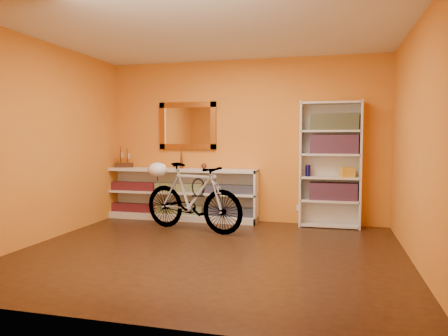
% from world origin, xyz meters
% --- Properties ---
extents(floor, '(4.50, 4.00, 0.01)m').
position_xyz_m(floor, '(0.00, 0.00, -0.01)').
color(floor, black).
rests_on(floor, ground).
extents(ceiling, '(4.50, 4.00, 0.01)m').
position_xyz_m(ceiling, '(0.00, 0.00, 2.60)').
color(ceiling, silver).
rests_on(ceiling, ground).
extents(back_wall, '(4.50, 0.01, 2.60)m').
position_xyz_m(back_wall, '(0.00, 2.00, 1.30)').
color(back_wall, orange).
rests_on(back_wall, ground).
extents(left_wall, '(0.01, 4.00, 2.60)m').
position_xyz_m(left_wall, '(-2.25, 0.00, 1.30)').
color(left_wall, orange).
rests_on(left_wall, ground).
extents(right_wall, '(0.01, 4.00, 2.60)m').
position_xyz_m(right_wall, '(2.25, 0.00, 1.30)').
color(right_wall, orange).
rests_on(right_wall, ground).
extents(gilt_mirror, '(0.98, 0.06, 0.78)m').
position_xyz_m(gilt_mirror, '(-0.95, 1.97, 1.55)').
color(gilt_mirror, '#92531A').
rests_on(gilt_mirror, back_wall).
extents(wall_socket, '(0.09, 0.02, 0.09)m').
position_xyz_m(wall_socket, '(0.90, 1.99, 0.25)').
color(wall_socket, silver).
rests_on(wall_socket, back_wall).
extents(console_unit, '(2.60, 0.35, 0.85)m').
position_xyz_m(console_unit, '(-1.05, 1.81, 0.42)').
color(console_unit, silver).
rests_on(console_unit, floor).
extents(cd_row_lower, '(2.50, 0.13, 0.14)m').
position_xyz_m(cd_row_lower, '(-1.05, 1.79, 0.17)').
color(cd_row_lower, black).
rests_on(cd_row_lower, console_unit).
extents(cd_row_upper, '(2.50, 0.13, 0.14)m').
position_xyz_m(cd_row_upper, '(-1.05, 1.79, 0.54)').
color(cd_row_upper, navy).
rests_on(cd_row_upper, console_unit).
extents(model_ship, '(0.32, 0.19, 0.35)m').
position_xyz_m(model_ship, '(-2.04, 1.81, 1.03)').
color(model_ship, '#3A1E10').
rests_on(model_ship, console_unit).
extents(toy_car, '(0.00, 0.00, 0.00)m').
position_xyz_m(toy_car, '(-1.53, 1.81, 0.85)').
color(toy_car, black).
rests_on(toy_car, console_unit).
extents(bronze_ornament, '(0.06, 0.06, 0.38)m').
position_xyz_m(bronze_ornament, '(-1.01, 1.81, 1.04)').
color(bronze_ornament, '#59301E').
rests_on(bronze_ornament, console_unit).
extents(decorative_orb, '(0.09, 0.09, 0.09)m').
position_xyz_m(decorative_orb, '(-0.62, 1.81, 0.89)').
color(decorative_orb, '#59301E').
rests_on(decorative_orb, console_unit).
extents(bookcase, '(0.90, 0.30, 1.90)m').
position_xyz_m(bookcase, '(1.36, 1.84, 0.95)').
color(bookcase, silver).
rests_on(bookcase, floor).
extents(book_row_a, '(0.70, 0.22, 0.26)m').
position_xyz_m(book_row_a, '(1.41, 1.84, 0.55)').
color(book_row_a, maroon).
rests_on(book_row_a, bookcase).
extents(book_row_b, '(0.70, 0.22, 0.28)m').
position_xyz_m(book_row_b, '(1.41, 1.84, 1.25)').
color(book_row_b, maroon).
rests_on(book_row_b, bookcase).
extents(book_row_c, '(0.70, 0.22, 0.25)m').
position_xyz_m(book_row_c, '(1.41, 1.84, 1.59)').
color(book_row_c, '#16454F').
rests_on(book_row_c, bookcase).
extents(travel_mug, '(0.08, 0.08, 0.17)m').
position_xyz_m(travel_mug, '(1.03, 1.82, 0.85)').
color(travel_mug, navy).
rests_on(travel_mug, bookcase).
extents(red_tin, '(0.17, 0.17, 0.17)m').
position_xyz_m(red_tin, '(1.16, 1.87, 1.55)').
color(red_tin, maroon).
rests_on(red_tin, bookcase).
extents(yellow_bag, '(0.23, 0.19, 0.15)m').
position_xyz_m(yellow_bag, '(1.61, 1.80, 0.84)').
color(yellow_bag, gold).
rests_on(yellow_bag, bookcase).
extents(bicycle, '(0.88, 1.73, 0.99)m').
position_xyz_m(bicycle, '(-0.56, 1.05, 0.49)').
color(bicycle, silver).
rests_on(bicycle, floor).
extents(helmet, '(0.29, 0.28, 0.22)m').
position_xyz_m(helmet, '(-1.18, 1.23, 0.87)').
color(helmet, white).
rests_on(helmet, bicycle).
extents(u_lock, '(0.20, 0.02, 0.20)m').
position_xyz_m(u_lock, '(-0.46, 1.02, 0.64)').
color(u_lock, black).
rests_on(u_lock, bicycle).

